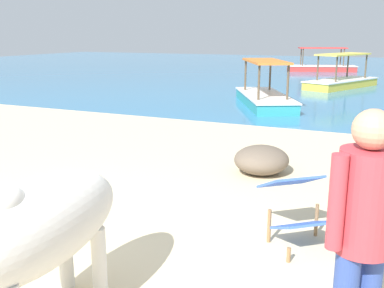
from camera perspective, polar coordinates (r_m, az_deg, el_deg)
sand_beach at (r=4.12m, az=-20.26°, el=-16.30°), size 18.00×14.00×0.04m
water_surface at (r=24.70m, az=18.15°, el=8.51°), size 60.00×36.00×0.03m
cow at (r=3.18m, az=-19.78°, el=-10.26°), size 0.59×1.97×1.12m
deck_chair_near at (r=4.48m, az=13.25°, el=-7.54°), size 0.90×0.93×0.68m
person_standing at (r=2.68m, az=21.03°, el=-10.08°), size 0.36×0.41×1.62m
shore_rock_medium at (r=6.59m, az=8.86°, el=-2.00°), size 0.97×1.00×0.41m
boat_yellow at (r=18.22m, az=18.54°, el=7.71°), size 2.55×3.82×1.29m
boat_red at (r=25.92m, az=16.19°, el=9.52°), size 3.85×2.24×1.29m
boat_teal at (r=13.12m, az=9.22°, el=6.09°), size 2.69×3.80×1.29m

